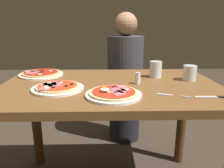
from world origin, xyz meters
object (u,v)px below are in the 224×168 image
at_px(salt_shaker, 138,78).
at_px(diner_person, 125,82).
at_px(fork, 171,95).
at_px(dining_table, 110,103).
at_px(pizza_across_left, 57,87).
at_px(pizza_foreground, 113,94).
at_px(water_glass_near, 155,70).
at_px(knife, 219,97).
at_px(water_glass_far, 190,74).
at_px(pizza_across_right, 41,74).

height_order(salt_shaker, diner_person, diner_person).
height_order(fork, salt_shaker, salt_shaker).
xyz_separation_m(dining_table, pizza_across_left, (-0.28, -0.10, 0.13)).
xyz_separation_m(pizza_foreground, fork, (0.27, -0.00, -0.01)).
height_order(pizza_foreground, water_glass_near, water_glass_near).
relative_size(dining_table, pizza_across_left, 4.60).
bearing_deg(pizza_foreground, water_glass_near, 52.75).
distance_m(dining_table, fork, 0.38).
bearing_deg(knife, water_glass_near, 117.66).
bearing_deg(pizza_across_left, dining_table, 19.60).
bearing_deg(salt_shaker, fork, -59.71).
distance_m(water_glass_near, water_glass_far, 0.21).
xyz_separation_m(dining_table, fork, (0.29, -0.22, 0.12)).
distance_m(water_glass_far, diner_person, 0.78).
height_order(knife, salt_shaker, salt_shaker).
bearing_deg(pizza_across_left, pizza_across_right, 118.79).
distance_m(water_glass_near, diner_person, 0.64).
relative_size(pizza_across_right, fork, 1.86).
xyz_separation_m(dining_table, salt_shaker, (0.16, 0.00, 0.15)).
xyz_separation_m(water_glass_far, fork, (-0.20, -0.29, -0.04)).
bearing_deg(water_glass_far, pizza_across_right, 170.88).
xyz_separation_m(pizza_across_right, fork, (0.74, -0.44, -0.01)).
distance_m(water_glass_near, knife, 0.46).
height_order(dining_table, diner_person, diner_person).
xyz_separation_m(pizza_foreground, water_glass_far, (0.47, 0.29, 0.03)).
relative_size(pizza_foreground, water_glass_near, 2.62).
relative_size(water_glass_far, diner_person, 0.08).
distance_m(pizza_across_left, pizza_across_right, 0.37).
distance_m(pizza_across_right, knife, 1.07).
bearing_deg(fork, diner_person, 98.24).
bearing_deg(water_glass_far, pizza_across_left, -167.14).
bearing_deg(water_glass_near, pizza_foreground, -127.25).
bearing_deg(fork, pizza_foreground, 179.24).
relative_size(dining_table, knife, 6.36).
distance_m(pizza_across_left, fork, 0.58).
relative_size(fork, knife, 0.78).
relative_size(pizza_across_right, water_glass_near, 2.76).
bearing_deg(dining_table, pizza_across_left, -160.40).
height_order(pizza_across_left, water_glass_near, water_glass_near).
relative_size(knife, salt_shaker, 2.92).
bearing_deg(water_glass_far, salt_shaker, -167.92).
bearing_deg(pizza_foreground, pizza_across_right, 136.95).
bearing_deg(pizza_across_right, fork, -30.73).
bearing_deg(diner_person, dining_table, 78.65).
bearing_deg(fork, pizza_across_left, 168.28).
height_order(pizza_across_right, diner_person, diner_person).
height_order(pizza_foreground, fork, pizza_foreground).
xyz_separation_m(pizza_across_right, diner_person, (0.60, 0.51, -0.20)).
bearing_deg(water_glass_far, fork, -124.02).
xyz_separation_m(pizza_across_left, pizza_across_right, (-0.18, 0.32, -0.00)).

